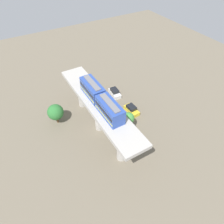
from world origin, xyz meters
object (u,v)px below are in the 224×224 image
train (101,99)px  tree_near_viaduct (128,118)px  parked_car_yellow (132,110)px  parked_car_white (115,93)px  tree_mid_lot (55,112)px

train → tree_near_viaduct: size_ratio=2.86×
train → parked_car_yellow: size_ratio=3.16×
parked_car_yellow → parked_car_white: size_ratio=1.00×
tree_mid_lot → tree_near_viaduct: bearing=-37.9°
train → tree_mid_lot: (-7.53, 7.58, -6.09)m
parked_car_yellow → tree_mid_lot: bearing=158.0°
parked_car_white → tree_near_viaduct: 12.87m
train → tree_near_viaduct: (5.17, -2.32, -5.89)m
train → tree_mid_lot: bearing=134.8°
tree_mid_lot → train: bearing=-45.2°
train → tree_mid_lot: size_ratio=2.71×
train → parked_car_white: (8.99, 9.68, -8.54)m
tree_near_viaduct → train: bearing=155.8°
train → tree_mid_lot: train is taller
parked_car_yellow → train: bearing=-171.2°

